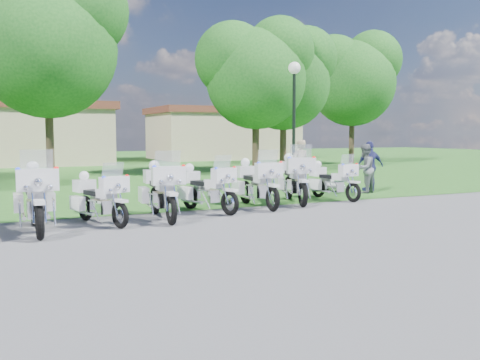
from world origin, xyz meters
name	(u,v)px	position (x,y,z in m)	size (l,w,h in m)	color
ground	(300,224)	(0.00, 0.00, 0.00)	(100.00, 100.00, 0.00)	#57575C
grass_lawn	(92,164)	(0.00, 27.00, 0.00)	(100.00, 48.00, 0.01)	#2B611E
motorcycle_1	(36,196)	(-5.50, 1.67, 0.73)	(0.87, 2.61, 1.75)	black
motorcycle_2	(99,198)	(-4.13, 2.02, 0.60)	(1.14, 2.05, 1.43)	black
motorcycle_3	(161,190)	(-2.61, 2.15, 0.70)	(0.92, 2.50, 1.68)	black
motorcycle_4	(206,188)	(-1.21, 2.76, 0.63)	(1.18, 2.19, 1.52)	black
motorcycle_5	(256,183)	(0.41, 3.01, 0.68)	(0.82, 2.44, 1.64)	black
motorcycle_6	(294,178)	(1.88, 3.39, 0.74)	(1.37, 2.53, 1.76)	black
motorcycle_7	(332,180)	(3.36, 3.54, 0.60)	(0.91, 2.13, 1.44)	black
lamp_post	(294,95)	(3.69, 6.46, 3.45)	(0.44, 0.44, 4.63)	black
tree_1	(45,35)	(-3.89, 15.63, 6.47)	(7.33, 6.26, 9.78)	#38281C
tree_2	(255,69)	(6.16, 14.56, 5.35)	(6.07, 5.18, 8.09)	#38281C
tree_3	(283,75)	(8.44, 15.67, 5.28)	(5.98, 5.11, 7.98)	#38281C
tree_4	(352,75)	(16.33, 19.96, 6.03)	(6.83, 5.83, 9.11)	#38281C
building_east	(223,133)	(11.00, 30.00, 2.07)	(11.44, 7.28, 4.10)	tan
bystander_a	(300,166)	(3.67, 5.98, 0.91)	(0.67, 0.44, 1.83)	tan
bystander_b	(365,169)	(5.32, 4.45, 0.84)	(0.82, 0.64, 1.69)	slate
bystander_c	(370,166)	(5.96, 4.96, 0.89)	(1.04, 0.43, 1.77)	navy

